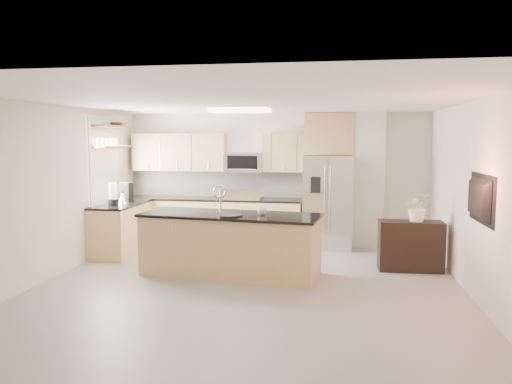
% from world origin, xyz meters
% --- Properties ---
extents(floor, '(6.50, 6.50, 0.00)m').
position_xyz_m(floor, '(0.00, 0.00, 0.00)').
color(floor, gray).
rests_on(floor, ground).
extents(ceiling, '(6.00, 6.50, 0.02)m').
position_xyz_m(ceiling, '(0.00, 0.00, 2.60)').
color(ceiling, white).
rests_on(ceiling, wall_back).
extents(wall_back, '(6.00, 0.02, 2.60)m').
position_xyz_m(wall_back, '(0.00, 3.25, 1.30)').
color(wall_back, beige).
rests_on(wall_back, floor).
extents(wall_front, '(6.00, 0.02, 2.60)m').
position_xyz_m(wall_front, '(0.00, -3.25, 1.30)').
color(wall_front, beige).
rests_on(wall_front, floor).
extents(wall_left, '(0.02, 6.50, 2.60)m').
position_xyz_m(wall_left, '(-3.00, 0.00, 1.30)').
color(wall_left, beige).
rests_on(wall_left, floor).
extents(wall_right, '(0.02, 6.50, 2.60)m').
position_xyz_m(wall_right, '(3.00, 0.00, 1.30)').
color(wall_right, beige).
rests_on(wall_right, floor).
extents(back_counter, '(3.55, 0.66, 1.44)m').
position_xyz_m(back_counter, '(-1.23, 2.93, 0.47)').
color(back_counter, '#D7BD76').
rests_on(back_counter, floor).
extents(left_counter, '(0.66, 1.50, 0.92)m').
position_xyz_m(left_counter, '(-2.67, 1.85, 0.46)').
color(left_counter, '#D7BD76').
rests_on(left_counter, floor).
extents(range, '(0.76, 0.64, 1.14)m').
position_xyz_m(range, '(-0.60, 2.92, 0.47)').
color(range, black).
rests_on(range, floor).
extents(upper_cabinets, '(3.50, 0.33, 0.75)m').
position_xyz_m(upper_cabinets, '(-1.30, 3.09, 1.83)').
color(upper_cabinets, tan).
rests_on(upper_cabinets, wall_back).
extents(microwave, '(0.76, 0.40, 0.40)m').
position_xyz_m(microwave, '(-0.60, 3.04, 1.63)').
color(microwave, silver).
rests_on(microwave, upper_cabinets).
extents(refrigerator, '(0.92, 0.78, 1.78)m').
position_xyz_m(refrigerator, '(1.06, 2.87, 0.89)').
color(refrigerator, silver).
rests_on(refrigerator, floor).
extents(partition_column, '(0.60, 0.30, 2.60)m').
position_xyz_m(partition_column, '(1.82, 3.10, 1.30)').
color(partition_column, beige).
rests_on(partition_column, floor).
extents(window, '(0.04, 1.15, 1.65)m').
position_xyz_m(window, '(-2.98, 1.85, 1.65)').
color(window, white).
rests_on(window, wall_left).
extents(shelf_lower, '(0.30, 1.20, 0.04)m').
position_xyz_m(shelf_lower, '(-2.85, 1.95, 1.95)').
color(shelf_lower, brown).
rests_on(shelf_lower, wall_left).
extents(shelf_upper, '(0.30, 1.20, 0.04)m').
position_xyz_m(shelf_upper, '(-2.85, 1.95, 2.32)').
color(shelf_upper, brown).
rests_on(shelf_upper, wall_left).
extents(ceiling_fixture, '(1.00, 0.50, 0.06)m').
position_xyz_m(ceiling_fixture, '(-0.40, 1.60, 2.56)').
color(ceiling_fixture, white).
rests_on(ceiling_fixture, ceiling).
extents(island, '(2.84, 1.32, 1.37)m').
position_xyz_m(island, '(-0.39, 0.71, 0.48)').
color(island, '#D7BD76').
rests_on(island, floor).
extents(credenza, '(1.00, 0.45, 0.79)m').
position_xyz_m(credenza, '(2.40, 1.39, 0.40)').
color(credenza, black).
rests_on(credenza, floor).
extents(cup, '(0.15, 0.15, 0.11)m').
position_xyz_m(cup, '(0.11, 0.68, 1.00)').
color(cup, white).
rests_on(cup, island).
extents(platter, '(0.47, 0.47, 0.02)m').
position_xyz_m(platter, '(-0.34, 0.49, 0.96)').
color(platter, black).
rests_on(platter, island).
extents(blender, '(0.17, 0.17, 0.40)m').
position_xyz_m(blender, '(-2.67, 1.52, 1.09)').
color(blender, black).
rests_on(blender, left_counter).
extents(kettle, '(0.18, 0.18, 0.23)m').
position_xyz_m(kettle, '(-2.63, 1.81, 1.02)').
color(kettle, silver).
rests_on(kettle, left_counter).
extents(coffee_maker, '(0.19, 0.24, 0.35)m').
position_xyz_m(coffee_maker, '(-2.70, 2.15, 1.09)').
color(coffee_maker, black).
rests_on(coffee_maker, left_counter).
extents(bowl, '(0.42, 0.42, 0.09)m').
position_xyz_m(bowl, '(-2.85, 2.21, 2.38)').
color(bowl, silver).
rests_on(bowl, shelf_upper).
extents(flower_vase, '(0.68, 0.61, 0.70)m').
position_xyz_m(flower_vase, '(2.49, 1.36, 1.15)').
color(flower_vase, white).
rests_on(flower_vase, credenza).
extents(television, '(0.14, 1.08, 0.62)m').
position_xyz_m(television, '(2.91, -0.20, 1.35)').
color(television, black).
rests_on(television, wall_right).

